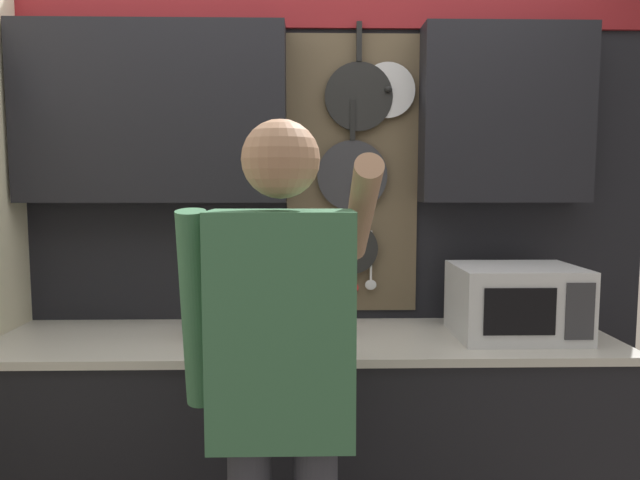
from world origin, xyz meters
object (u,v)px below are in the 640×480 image
Objects in this scene: utensil_crock at (318,316)px; person at (282,373)px; microwave at (516,301)px; knife_block at (221,312)px.

utensil_crock is 0.20× the size of person.
microwave is at bearing 36.79° from person.
knife_block is at bearing 111.99° from person.
knife_block is 0.71m from person.
person is at bearing -143.21° from microwave.
utensil_crock is (0.37, 0.00, -0.01)m from knife_block.
knife_block is at bearing 179.97° from microwave.
person is (0.26, -0.65, -0.02)m from knife_block.
knife_block is 0.83× the size of utensil_crock.
microwave is 1.14m from knife_block.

